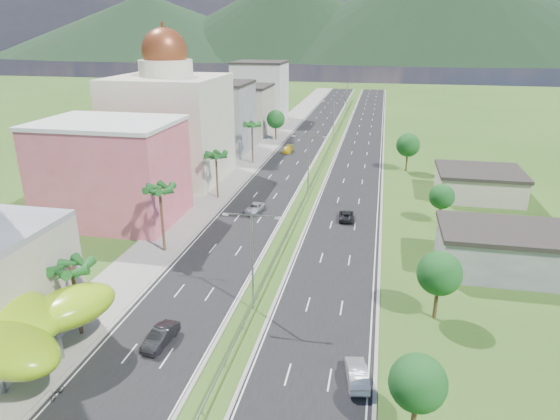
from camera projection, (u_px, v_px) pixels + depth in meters
The scene contains 32 objects.
ground at pixel (226, 366), 44.66m from camera, with size 500.00×500.00×0.00m, color #2D5119.
road_left at pixel (302, 145), 128.89m from camera, with size 11.00×260.00×0.04m, color black.
road_right at pixel (361, 148), 126.09m from camera, with size 11.00×260.00×0.04m, color black.
sidewalk_left at pixel (266, 143), 130.66m from camera, with size 7.00×260.00×0.12m, color gray.
median_guardrail at pixel (323, 162), 110.71m from camera, with size 0.10×216.06×0.76m.
streetlight_median_b at pixel (252, 252), 51.55m from camera, with size 6.04×0.25×11.00m.
streetlight_median_c at pixel (309, 159), 88.36m from camera, with size 6.04×0.25×11.00m.
streetlight_median_d at pixel (334, 117), 129.78m from camera, with size 6.04×0.25×11.00m.
streetlight_median_e at pixel (347, 95), 171.20m from camera, with size 6.04×0.25×11.00m.
pink_shophouse at pixel (112, 173), 76.78m from camera, with size 20.00×15.00×15.00m, color #D5575E.
domed_building at pixel (170, 122), 96.62m from camera, with size 20.00×20.00×28.70m.
midrise_grey at pixel (216, 118), 120.60m from camera, with size 16.00×15.00×16.00m, color slate.
midrise_beige at pixel (241, 111), 141.36m from camera, with size 16.00×15.00×13.00m, color #ADA58E.
midrise_white at pixel (260, 92), 161.67m from camera, with size 16.00×15.00×18.00m, color silver.
shed_near at pixel (503, 252), 61.58m from camera, with size 15.00×10.00×5.00m, color slate.
shed_far at pixel (479, 185), 88.92m from camera, with size 14.00×12.00×4.40m, color #ADA58E.
palm_tree_b at pixel (72, 270), 46.98m from camera, with size 3.60×3.60×8.10m.
palm_tree_c at pixel (160, 191), 64.89m from camera, with size 3.60×3.60×9.60m.
palm_tree_d at pixel (216, 157), 86.39m from camera, with size 3.60×3.60×8.60m.
palm_tree_e at pixel (252, 126), 109.13m from camera, with size 3.60×3.60×9.40m.
leafy_tree_lfar at pixel (276, 119), 133.08m from camera, with size 4.90×4.90×8.05m.
leafy_tree_ra at pixel (418, 383), 35.43m from camera, with size 4.20×4.20×6.90m.
leafy_tree_rb at pixel (439, 274), 50.38m from camera, with size 4.55×4.55×7.47m.
leafy_tree_rc at pixel (442, 197), 75.86m from camera, with size 3.85×3.85×6.33m.
leafy_tree_rd at pixel (408, 145), 103.81m from camera, with size 4.90×4.90×8.05m.
mountain_ridge at pixel (440, 62), 447.61m from camera, with size 860.00×140.00×90.00m, color black, non-canonical shape.
car_dark_left at pixel (161, 336), 47.57m from camera, with size 1.69×4.86×1.60m, color black.
car_silver_mid_left at pixel (255, 208), 81.91m from camera, with size 2.22×4.82×1.34m, color #A7AAAF.
car_yellow_far_left at pixel (288, 149), 121.19m from camera, with size 2.03×5.00×1.45m, color gold.
car_silver_right at pixel (357, 374), 42.45m from camera, with size 1.66×4.76×1.57m, color #B2B4BA.
car_dark_far_right at pixel (346, 216), 78.55m from camera, with size 2.27×4.92×1.37m, color black.
motorcycle at pixel (57, 391), 40.77m from camera, with size 0.51×1.69×1.08m, color black.
Camera 1 is at (12.17, -35.41, 28.52)m, focal length 32.00 mm.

